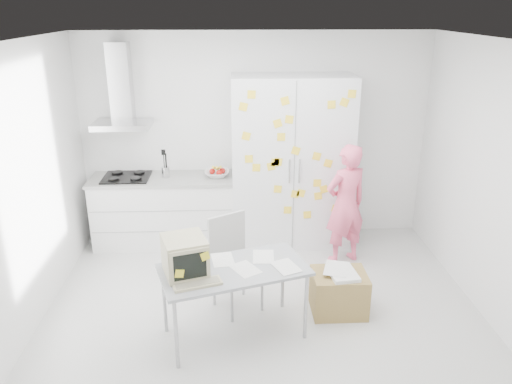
{
  "coord_description": "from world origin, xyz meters",
  "views": [
    {
      "loc": [
        -0.27,
        -4.37,
        3.0
      ],
      "look_at": [
        -0.04,
        0.73,
        1.07
      ],
      "focal_mm": 35.0,
      "sensor_mm": 36.0,
      "label": 1
    }
  ],
  "objects_px": {
    "desk": "(203,263)",
    "chair": "(233,257)",
    "person": "(346,205)",
    "cardboard_box": "(339,292)"
  },
  "relations": [
    {
      "from": "desk",
      "to": "chair",
      "type": "xyz_separation_m",
      "value": [
        0.27,
        0.57,
        -0.25
      ]
    },
    {
      "from": "desk",
      "to": "chair",
      "type": "relative_size",
      "value": 1.49
    },
    {
      "from": "person",
      "to": "cardboard_box",
      "type": "height_order",
      "value": "person"
    },
    {
      "from": "chair",
      "to": "cardboard_box",
      "type": "distance_m",
      "value": 1.14
    },
    {
      "from": "cardboard_box",
      "to": "chair",
      "type": "bearing_deg",
      "value": 170.47
    },
    {
      "from": "desk",
      "to": "cardboard_box",
      "type": "relative_size",
      "value": 2.69
    },
    {
      "from": "desk",
      "to": "cardboard_box",
      "type": "height_order",
      "value": "desk"
    },
    {
      "from": "cardboard_box",
      "to": "person",
      "type": "bearing_deg",
      "value": 76.11
    },
    {
      "from": "chair",
      "to": "cardboard_box",
      "type": "xyz_separation_m",
      "value": [
        1.08,
        -0.18,
        -0.33
      ]
    },
    {
      "from": "person",
      "to": "desk",
      "type": "relative_size",
      "value": 1.01
    }
  ]
}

